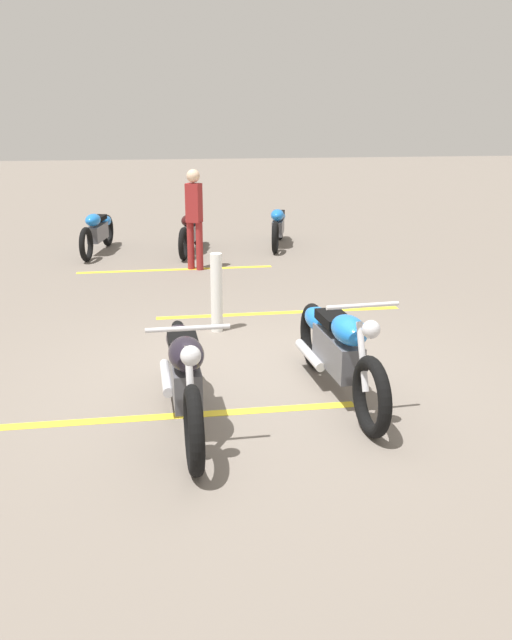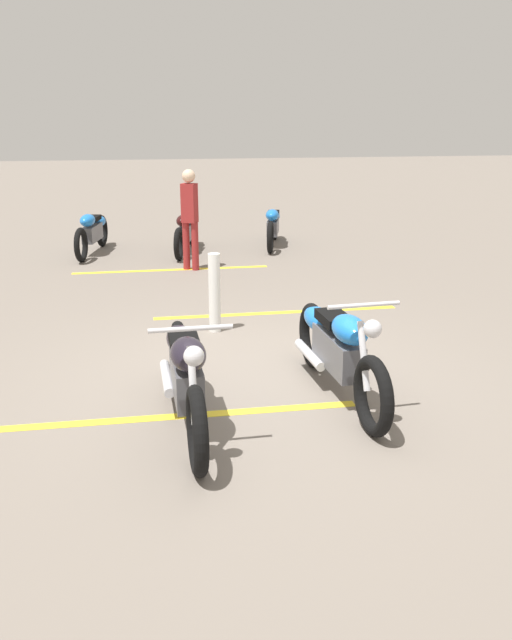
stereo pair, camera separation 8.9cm
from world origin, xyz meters
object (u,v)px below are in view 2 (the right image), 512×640
(motorcycle_row_center, at_px, (92,231))
(bollard_post, at_px, (214,293))
(motorcycle_bright_foreground, at_px, (337,347))
(motorcycle_row_left, at_px, (186,231))
(motorcycle_row_far_left, at_px, (273,225))
(bystander_near_row, at_px, (190,215))
(motorcycle_dark_foreground, at_px, (185,372))

(motorcycle_row_center, bearing_deg, bollard_post, 31.00)
(motorcycle_bright_foreground, bearing_deg, bollard_post, -160.06)
(motorcycle_bright_foreground, bearing_deg, motorcycle_row_left, -176.26)
(motorcycle_row_left, bearing_deg, motorcycle_row_center, -82.48)
(motorcycle_row_far_left, height_order, bystander_near_row, bystander_near_row)
(motorcycle_bright_foreground, height_order, motorcycle_row_center, motorcycle_bright_foreground)
(motorcycle_row_far_left, distance_m, motorcycle_row_left, 1.73)
(motorcycle_row_far_left, relative_size, bollard_post, 2.03)
(motorcycle_row_left, bearing_deg, bollard_post, 14.15)
(motorcycle_row_far_left, bearing_deg, motorcycle_bright_foreground, 8.39)
(motorcycle_row_left, xyz_separation_m, bollard_post, (-4.71, -0.05, 0.08))
(motorcycle_bright_foreground, height_order, motorcycle_dark_foreground, same)
(motorcycle_bright_foreground, xyz_separation_m, motorcycle_dark_foreground, (-0.39, 1.41, 0.00))
(motorcycle_dark_foreground, xyz_separation_m, bystander_near_row, (5.70, -0.43, 0.45))
(motorcycle_row_far_left, relative_size, motorcycle_row_left, 1.01)
(motorcycle_bright_foreground, distance_m, motorcycle_row_center, 7.42)
(motorcycle_dark_foreground, bearing_deg, motorcycle_row_left, 174.72)
(motorcycle_row_left, relative_size, motorcycle_row_center, 0.96)
(motorcycle_row_center, distance_m, bollard_post, 5.19)
(motorcycle_row_center, bearing_deg, motorcycle_dark_foreground, 21.12)
(motorcycle_bright_foreground, bearing_deg, motorcycle_row_far_left, 169.77)
(motorcycle_row_center, relative_size, bollard_post, 2.09)
(motorcycle_bright_foreground, distance_m, motorcycle_row_left, 6.82)
(motorcycle_row_far_left, distance_m, bollard_post, 5.33)
(bystander_near_row, bearing_deg, bollard_post, 30.53)
(motorcycle_dark_foreground, bearing_deg, motorcycle_row_far_left, 162.39)
(motorcycle_row_left, height_order, motorcycle_row_center, motorcycle_row_center)
(motorcycle_bright_foreground, distance_m, bystander_near_row, 5.42)
(motorcycle_row_far_left, xyz_separation_m, motorcycle_row_left, (-0.36, 1.69, -0.00))
(motorcycle_row_far_left, bearing_deg, motorcycle_dark_foreground, -1.70)
(bystander_near_row, height_order, bollard_post, bystander_near_row)
(motorcycle_row_center, relative_size, bystander_near_row, 1.21)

